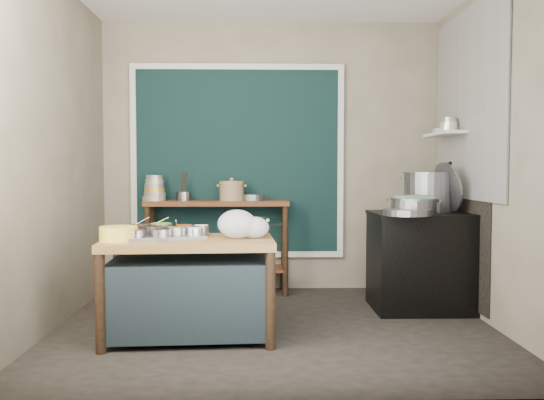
{
  "coord_description": "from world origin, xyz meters",
  "views": [
    {
      "loc": [
        -0.13,
        -4.56,
        1.26
      ],
      "look_at": [
        -0.02,
        0.25,
        1.01
      ],
      "focal_mm": 38.0,
      "sensor_mm": 36.0,
      "label": 1
    }
  ],
  "objects_px": {
    "ceramic_crock": "(232,192)",
    "saucepan": "(250,227)",
    "stock_pot": "(428,192)",
    "condiment_tray": "(164,236)",
    "prep_table": "(189,289)",
    "back_counter": "(218,247)",
    "stove_block": "(423,263)",
    "yellow_basin": "(119,234)",
    "steamer": "(414,206)",
    "utensil_cup": "(184,196)"
  },
  "relations": [
    {
      "from": "ceramic_crock",
      "to": "steamer",
      "type": "bearing_deg",
      "value": -27.87
    },
    {
      "from": "ceramic_crock",
      "to": "steamer",
      "type": "xyz_separation_m",
      "value": [
        1.62,
        -0.86,
        -0.09
      ]
    },
    {
      "from": "yellow_basin",
      "to": "stove_block",
      "type": "bearing_deg",
      "value": 21.34
    },
    {
      "from": "back_counter",
      "to": "condiment_tray",
      "type": "height_order",
      "value": "back_counter"
    },
    {
      "from": "yellow_basin",
      "to": "saucepan",
      "type": "relative_size",
      "value": 1.06
    },
    {
      "from": "stove_block",
      "to": "yellow_basin",
      "type": "xyz_separation_m",
      "value": [
        -2.49,
        -0.97,
        0.38
      ]
    },
    {
      "from": "stove_block",
      "to": "yellow_basin",
      "type": "height_order",
      "value": "yellow_basin"
    },
    {
      "from": "back_counter",
      "to": "stock_pot",
      "type": "height_order",
      "value": "stock_pot"
    },
    {
      "from": "stove_block",
      "to": "ceramic_crock",
      "type": "bearing_deg",
      "value": 157.83
    },
    {
      "from": "utensil_cup",
      "to": "steamer",
      "type": "distance_m",
      "value": 2.29
    },
    {
      "from": "prep_table",
      "to": "ceramic_crock",
      "type": "xyz_separation_m",
      "value": [
        0.25,
        1.56,
        0.66
      ]
    },
    {
      "from": "stock_pot",
      "to": "steamer",
      "type": "bearing_deg",
      "value": -127.95
    },
    {
      "from": "utensil_cup",
      "to": "yellow_basin",
      "type": "bearing_deg",
      "value": -98.3
    },
    {
      "from": "back_counter",
      "to": "yellow_basin",
      "type": "distance_m",
      "value": 1.83
    },
    {
      "from": "back_counter",
      "to": "steamer",
      "type": "bearing_deg",
      "value": -26.28
    },
    {
      "from": "back_counter",
      "to": "ceramic_crock",
      "type": "height_order",
      "value": "ceramic_crock"
    },
    {
      "from": "condiment_tray",
      "to": "yellow_basin",
      "type": "height_order",
      "value": "yellow_basin"
    },
    {
      "from": "condiment_tray",
      "to": "saucepan",
      "type": "height_order",
      "value": "saucepan"
    },
    {
      "from": "stock_pot",
      "to": "saucepan",
      "type": "bearing_deg",
      "value": -154.35
    },
    {
      "from": "ceramic_crock",
      "to": "stove_block",
      "type": "bearing_deg",
      "value": -22.17
    },
    {
      "from": "back_counter",
      "to": "stove_block",
      "type": "relative_size",
      "value": 1.61
    },
    {
      "from": "prep_table",
      "to": "ceramic_crock",
      "type": "relative_size",
      "value": 4.72
    },
    {
      "from": "condiment_tray",
      "to": "yellow_basin",
      "type": "xyz_separation_m",
      "value": [
        -0.3,
        -0.18,
        0.04
      ]
    },
    {
      "from": "stove_block",
      "to": "ceramic_crock",
      "type": "distance_m",
      "value": 1.99
    },
    {
      "from": "ceramic_crock",
      "to": "saucepan",
      "type": "bearing_deg",
      "value": -81.39
    },
    {
      "from": "condiment_tray",
      "to": "utensil_cup",
      "type": "height_order",
      "value": "utensil_cup"
    },
    {
      "from": "condiment_tray",
      "to": "prep_table",
      "type": "bearing_deg",
      "value": -15.7
    },
    {
      "from": "back_counter",
      "to": "stock_pot",
      "type": "relative_size",
      "value": 3.14
    },
    {
      "from": "ceramic_crock",
      "to": "stock_pot",
      "type": "distance_m",
      "value": 1.92
    },
    {
      "from": "prep_table",
      "to": "back_counter",
      "type": "distance_m",
      "value": 1.59
    },
    {
      "from": "prep_table",
      "to": "back_counter",
      "type": "bearing_deg",
      "value": 83.37
    },
    {
      "from": "condiment_tray",
      "to": "steamer",
      "type": "distance_m",
      "value": 2.17
    },
    {
      "from": "back_counter",
      "to": "condiment_tray",
      "type": "distance_m",
      "value": 1.58
    },
    {
      "from": "saucepan",
      "to": "stock_pot",
      "type": "distance_m",
      "value": 1.81
    },
    {
      "from": "saucepan",
      "to": "ceramic_crock",
      "type": "relative_size",
      "value": 0.97
    },
    {
      "from": "yellow_basin",
      "to": "steamer",
      "type": "xyz_separation_m",
      "value": [
        2.36,
        0.83,
        0.15
      ]
    },
    {
      "from": "prep_table",
      "to": "ceramic_crock",
      "type": "height_order",
      "value": "ceramic_crock"
    },
    {
      "from": "stove_block",
      "to": "saucepan",
      "type": "distance_m",
      "value": 1.73
    },
    {
      "from": "stove_block",
      "to": "saucepan",
      "type": "bearing_deg",
      "value": -156.71
    },
    {
      "from": "ceramic_crock",
      "to": "stock_pot",
      "type": "height_order",
      "value": "stock_pot"
    },
    {
      "from": "back_counter",
      "to": "stove_block",
      "type": "distance_m",
      "value": 2.04
    },
    {
      "from": "prep_table",
      "to": "utensil_cup",
      "type": "distance_m",
      "value": 1.72
    },
    {
      "from": "back_counter",
      "to": "condiment_tray",
      "type": "xyz_separation_m",
      "value": [
        -0.29,
        -1.53,
        0.29
      ]
    },
    {
      "from": "condiment_tray",
      "to": "steamer",
      "type": "height_order",
      "value": "steamer"
    },
    {
      "from": "back_counter",
      "to": "steamer",
      "type": "xyz_separation_m",
      "value": [
        1.77,
        -0.87,
        0.47
      ]
    },
    {
      "from": "prep_table",
      "to": "stock_pot",
      "type": "distance_m",
      "value": 2.38
    },
    {
      "from": "yellow_basin",
      "to": "condiment_tray",
      "type": "bearing_deg",
      "value": 30.64
    },
    {
      "from": "prep_table",
      "to": "stock_pot",
      "type": "relative_size",
      "value": 2.71
    },
    {
      "from": "utensil_cup",
      "to": "steamer",
      "type": "bearing_deg",
      "value": -22.65
    },
    {
      "from": "stove_block",
      "to": "stock_pot",
      "type": "distance_m",
      "value": 0.65
    }
  ]
}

